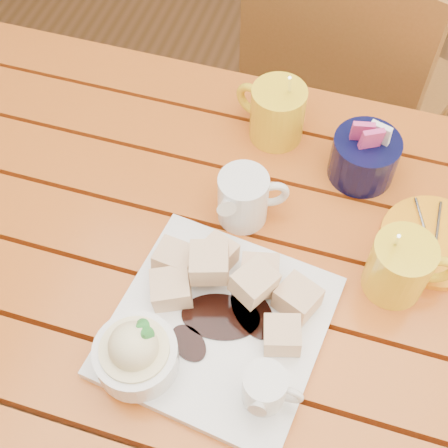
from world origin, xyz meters
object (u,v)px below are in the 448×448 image
(dessert_plate, at_px, (201,327))
(orange_saucer, at_px, (436,242))
(coffee_mug_right, at_px, (401,266))
(table, at_px, (219,294))
(chair_far, at_px, (343,87))
(coffee_mug_left, at_px, (276,112))

(dessert_plate, height_order, orange_saucer, dessert_plate)
(dessert_plate, distance_m, coffee_mug_right, 0.29)
(table, bearing_deg, chair_far, 81.94)
(coffee_mug_right, bearing_deg, table, 175.78)
(coffee_mug_left, relative_size, coffee_mug_right, 1.03)
(chair_far, bearing_deg, table, 102.29)
(dessert_plate, bearing_deg, chair_far, 84.18)
(coffee_mug_left, height_order, chair_far, chair_far)
(table, height_order, coffee_mug_right, coffee_mug_right)
(orange_saucer, bearing_deg, table, -157.96)
(dessert_plate, bearing_deg, table, 96.61)
(orange_saucer, bearing_deg, chair_far, 110.62)
(dessert_plate, bearing_deg, coffee_mug_left, 89.69)
(table, xyz_separation_m, coffee_mug_right, (0.26, 0.04, 0.16))
(table, height_order, dessert_plate, dessert_plate)
(dessert_plate, height_order, coffee_mug_left, coffee_mug_left)
(coffee_mug_left, height_order, orange_saucer, coffee_mug_left)
(table, xyz_separation_m, orange_saucer, (0.30, 0.12, 0.11))
(dessert_plate, height_order, coffee_mug_right, coffee_mug_right)
(coffee_mug_left, xyz_separation_m, orange_saucer, (0.29, -0.15, -0.05))
(table, height_order, orange_saucer, orange_saucer)
(coffee_mug_left, xyz_separation_m, chair_far, (0.08, 0.41, -0.30))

